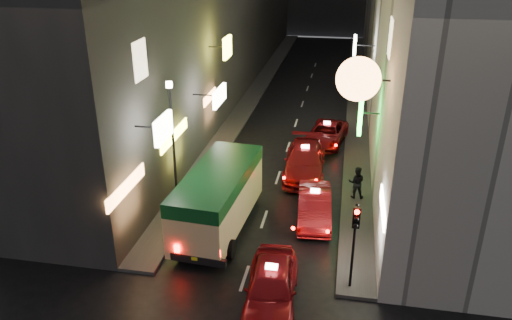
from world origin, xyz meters
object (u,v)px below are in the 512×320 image
Objects in this scene: minibus at (218,193)px; traffic_light at (355,229)px; lamp_post at (173,139)px; taxi_near at (271,284)px.

traffic_light is (5.85, -3.36, 0.88)m from minibus.
traffic_light is 9.42m from lamp_post.
traffic_light is at bearing -28.91° from lamp_post.
taxi_near is (3.08, -4.60, -0.92)m from minibus.
minibus is 5.61m from taxi_near.
taxi_near is 3.52m from traffic_light.
taxi_near is at bearing -155.91° from traffic_light.
minibus is 1.94× the size of traffic_light.
lamp_post reaches higher than minibus.
traffic_light is 0.56× the size of lamp_post.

